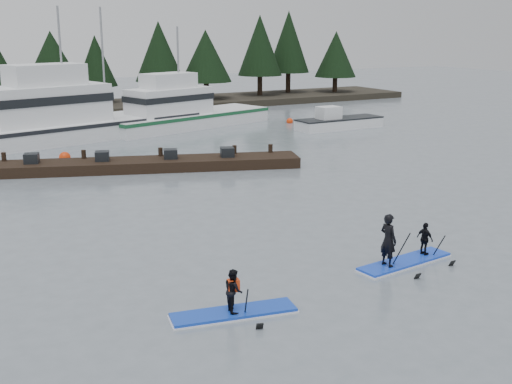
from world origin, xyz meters
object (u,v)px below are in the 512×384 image
fishing_boat_medium (183,120)px  paddleboard_solo (234,302)px  fishing_boat_large (71,129)px  paddleboard_duo (402,248)px  floating_dock (142,165)px

fishing_boat_medium → paddleboard_solo: size_ratio=4.19×
fishing_boat_large → paddleboard_duo: fishing_boat_large is taller
fishing_boat_large → paddleboard_solo: bearing=-109.4°
fishing_boat_large → fishing_boat_medium: size_ratio=1.24×
fishing_boat_medium → paddleboard_duo: (-4.87, -29.98, -0.01)m
fishing_boat_large → floating_dock: 11.43m
fishing_boat_medium → paddleboard_solo: (-11.10, -30.72, -0.21)m
paddleboard_solo → paddleboard_duo: (6.23, 0.74, 0.19)m
paddleboard_solo → paddleboard_duo: size_ratio=0.95×
fishing_boat_large → fishing_boat_medium: (8.56, 1.38, -0.15)m
paddleboard_solo → fishing_boat_medium: bearing=80.5°
fishing_boat_medium → paddleboard_duo: fishing_boat_medium is taller
fishing_boat_large → fishing_boat_medium: bearing=-5.3°
fishing_boat_large → paddleboard_solo: 29.45m
paddleboard_solo → paddleboard_duo: bearing=17.1°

